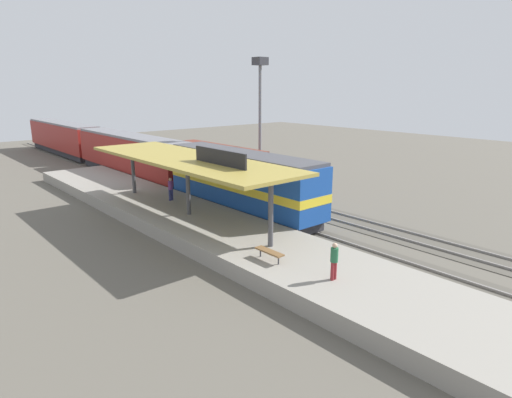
{
  "coord_description": "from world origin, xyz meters",
  "views": [
    {
      "loc": [
        -19.69,
        -24.23,
        9.19
      ],
      "look_at": [
        -1.38,
        -3.11,
        2.0
      ],
      "focal_mm": 30.93,
      "sensor_mm": 36.0,
      "label": 1
    }
  ],
  "objects_px": {
    "person_waiting": "(171,188)",
    "person_walking": "(334,259)",
    "locomotive": "(242,182)",
    "passenger_carriage_rear": "(63,138)",
    "platform_bench": "(269,252)",
    "light_mast": "(260,95)",
    "freight_car": "(217,164)",
    "passenger_carriage_front": "(131,155)"
  },
  "relations": [
    {
      "from": "passenger_carriage_rear",
      "to": "person_waiting",
      "type": "bearing_deg",
      "value": -95.94
    },
    {
      "from": "freight_car",
      "to": "passenger_carriage_rear",
      "type": "bearing_deg",
      "value": 98.88
    },
    {
      "from": "platform_bench",
      "to": "freight_car",
      "type": "height_order",
      "value": "freight_car"
    },
    {
      "from": "passenger_carriage_front",
      "to": "light_mast",
      "type": "relative_size",
      "value": 1.71
    },
    {
      "from": "locomotive",
      "to": "passenger_carriage_front",
      "type": "distance_m",
      "value": 18.0
    },
    {
      "from": "platform_bench",
      "to": "passenger_carriage_rear",
      "type": "relative_size",
      "value": 0.08
    },
    {
      "from": "person_waiting",
      "to": "platform_bench",
      "type": "bearing_deg",
      "value": -100.01
    },
    {
      "from": "passenger_carriage_front",
      "to": "passenger_carriage_rear",
      "type": "relative_size",
      "value": 1.0
    },
    {
      "from": "passenger_carriage_front",
      "to": "passenger_carriage_rear",
      "type": "xyz_separation_m",
      "value": [
        0.0,
        20.8,
        0.0
      ]
    },
    {
      "from": "passenger_carriage_front",
      "to": "freight_car",
      "type": "bearing_deg",
      "value": -61.99
    },
    {
      "from": "person_walking",
      "to": "platform_bench",
      "type": "bearing_deg",
      "value": 100.57
    },
    {
      "from": "person_waiting",
      "to": "person_walking",
      "type": "distance_m",
      "value": 16.96
    },
    {
      "from": "locomotive",
      "to": "light_mast",
      "type": "xyz_separation_m",
      "value": [
        7.8,
        6.82,
        5.99
      ]
    },
    {
      "from": "passenger_carriage_rear",
      "to": "person_walking",
      "type": "relative_size",
      "value": 11.7
    },
    {
      "from": "platform_bench",
      "to": "light_mast",
      "type": "distance_m",
      "value": 22.52
    },
    {
      "from": "passenger_carriage_rear",
      "to": "platform_bench",
      "type": "bearing_deg",
      "value": -97.08
    },
    {
      "from": "freight_car",
      "to": "light_mast",
      "type": "relative_size",
      "value": 1.03
    },
    {
      "from": "passenger_carriage_front",
      "to": "light_mast",
      "type": "xyz_separation_m",
      "value": [
        7.8,
        -11.18,
        6.08
      ]
    },
    {
      "from": "locomotive",
      "to": "passenger_carriage_rear",
      "type": "bearing_deg",
      "value": 90.0
    },
    {
      "from": "passenger_carriage_rear",
      "to": "light_mast",
      "type": "relative_size",
      "value": 1.71
    },
    {
      "from": "light_mast",
      "to": "person_waiting",
      "type": "height_order",
      "value": "light_mast"
    },
    {
      "from": "passenger_carriage_front",
      "to": "light_mast",
      "type": "bearing_deg",
      "value": -55.1
    },
    {
      "from": "freight_car",
      "to": "person_walking",
      "type": "relative_size",
      "value": 7.02
    },
    {
      "from": "passenger_carriage_front",
      "to": "person_walking",
      "type": "height_order",
      "value": "passenger_carriage_front"
    },
    {
      "from": "person_waiting",
      "to": "light_mast",
      "type": "bearing_deg",
      "value": 14.44
    },
    {
      "from": "platform_bench",
      "to": "locomotive",
      "type": "xyz_separation_m",
      "value": [
        6.0,
        9.52,
        1.07
      ]
    },
    {
      "from": "person_waiting",
      "to": "person_walking",
      "type": "bearing_deg",
      "value": -95.81
    },
    {
      "from": "passenger_carriage_front",
      "to": "person_walking",
      "type": "distance_m",
      "value": 31.46
    },
    {
      "from": "locomotive",
      "to": "passenger_carriage_rear",
      "type": "distance_m",
      "value": 38.8
    },
    {
      "from": "platform_bench",
      "to": "freight_car",
      "type": "bearing_deg",
      "value": 60.68
    },
    {
      "from": "passenger_carriage_front",
      "to": "freight_car",
      "type": "distance_m",
      "value": 9.8
    },
    {
      "from": "person_waiting",
      "to": "passenger_carriage_front",
      "type": "bearing_deg",
      "value": 75.57
    },
    {
      "from": "freight_car",
      "to": "person_waiting",
      "type": "relative_size",
      "value": 7.02
    },
    {
      "from": "passenger_carriage_rear",
      "to": "person_waiting",
      "type": "height_order",
      "value": "passenger_carriage_rear"
    },
    {
      "from": "light_mast",
      "to": "passenger_carriage_front",
      "type": "bearing_deg",
      "value": 124.9
    },
    {
      "from": "passenger_carriage_rear",
      "to": "person_walking",
      "type": "bearing_deg",
      "value": -95.9
    },
    {
      "from": "platform_bench",
      "to": "passenger_carriage_rear",
      "type": "bearing_deg",
      "value": 82.92
    },
    {
      "from": "light_mast",
      "to": "person_waiting",
      "type": "relative_size",
      "value": 6.84
    },
    {
      "from": "locomotive",
      "to": "person_waiting",
      "type": "bearing_deg",
      "value": 133.17
    },
    {
      "from": "person_walking",
      "to": "passenger_carriage_front",
      "type": "bearing_deg",
      "value": 80.2
    },
    {
      "from": "locomotive",
      "to": "platform_bench",
      "type": "bearing_deg",
      "value": -122.21
    },
    {
      "from": "locomotive",
      "to": "person_walking",
      "type": "bearing_deg",
      "value": -112.39
    }
  ]
}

